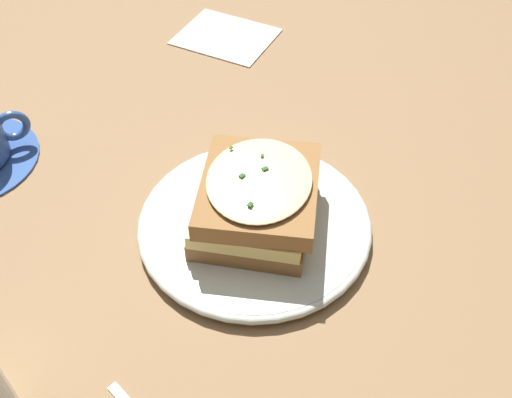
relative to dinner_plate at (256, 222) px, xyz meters
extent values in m
plane|color=olive|center=(-0.01, 0.00, -0.01)|extent=(2.40, 2.40, 0.00)
cylinder|color=silver|center=(0.00, 0.00, 0.00)|extent=(0.22, 0.22, 0.01)
torus|color=silver|center=(0.00, 0.00, 0.00)|extent=(0.24, 0.24, 0.01)
cube|color=olive|center=(0.00, 0.00, 0.02)|extent=(0.14, 0.15, 0.02)
cube|color=#EAD17A|center=(0.00, 0.00, 0.03)|extent=(0.13, 0.15, 0.02)
cube|color=olive|center=(0.00, 0.00, 0.05)|extent=(0.14, 0.15, 0.02)
ellipsoid|color=beige|center=(0.00, 0.00, 0.07)|extent=(0.12, 0.13, 0.01)
cube|color=#2D6028|center=(0.04, -0.02, 0.07)|extent=(0.00, 0.00, 0.00)
cube|color=#2D6028|center=(-0.01, 0.04, 0.07)|extent=(0.00, 0.01, 0.00)
cube|color=#2D6028|center=(0.01, 0.01, 0.07)|extent=(0.01, 0.01, 0.00)
cube|color=#2D6028|center=(-0.01, -0.01, 0.07)|extent=(0.01, 0.01, 0.00)
cube|color=#2D6028|center=(0.00, -0.02, 0.07)|extent=(0.00, 0.00, 0.00)
torus|color=#33569E|center=(0.30, 0.00, 0.02)|extent=(0.03, 0.04, 0.04)
cube|color=silver|center=(0.19, -0.31, -0.01)|extent=(0.14, 0.11, 0.00)
camera|label=1|loc=(-0.16, 0.37, 0.46)|focal=42.00mm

